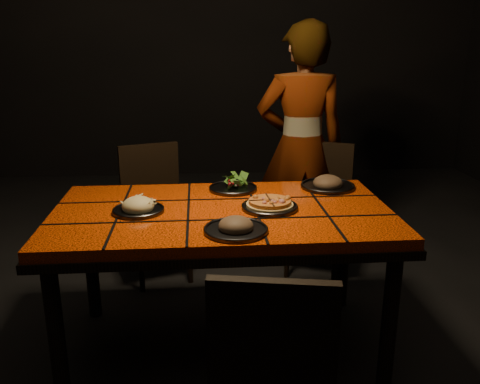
{
  "coord_description": "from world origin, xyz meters",
  "views": [
    {
      "loc": [
        -0.1,
        -2.29,
        1.53
      ],
      "look_at": [
        0.09,
        0.04,
        0.82
      ],
      "focal_mm": 38.0,
      "sensor_mm": 36.0,
      "label": 1
    }
  ],
  "objects": [
    {
      "name": "chair_far_left",
      "position": [
        -0.4,
        0.91,
        0.5
      ],
      "size": [
        0.5,
        0.5,
        0.87
      ],
      "rotation": [
        0.0,
        0.0,
        0.32
      ],
      "color": "black",
      "rests_on": "ground"
    },
    {
      "name": "dining_table",
      "position": [
        0.0,
        0.0,
        0.67
      ],
      "size": [
        1.62,
        0.92,
        0.75
      ],
      "color": "#FF4808",
      "rests_on": "ground"
    },
    {
      "name": "chair_far_right",
      "position": [
        0.7,
        0.91,
        0.49
      ],
      "size": [
        0.52,
        0.52,
        0.86
      ],
      "rotation": [
        0.0,
        0.0,
        -0.43
      ],
      "color": "black",
      "rests_on": "ground"
    },
    {
      "name": "chair_near",
      "position": [
        0.12,
        -0.89,
        0.5
      ],
      "size": [
        0.46,
        0.46,
        0.87
      ],
      "rotation": [
        0.0,
        0.0,
        2.96
      ],
      "color": "black",
      "rests_on": "ground"
    },
    {
      "name": "diner",
      "position": [
        0.58,
        1.02,
        0.82
      ],
      "size": [
        0.61,
        0.41,
        1.64
      ],
      "primitive_type": "imported",
      "rotation": [
        0.0,
        0.0,
        3.11
      ],
      "color": "brown",
      "rests_on": "ground"
    },
    {
      "name": "plate_pizza",
      "position": [
        0.23,
        -0.02,
        0.77
      ],
      "size": [
        0.27,
        0.27,
        0.04
      ],
      "color": "#333338",
      "rests_on": "dining_table"
    },
    {
      "name": "room_shell",
      "position": [
        0.0,
        0.0,
        1.5
      ],
      "size": [
        6.04,
        7.04,
        3.08
      ],
      "color": "black",
      "rests_on": "ground"
    },
    {
      "name": "plate_mushroom_a",
      "position": [
        0.04,
        -0.3,
        0.77
      ],
      "size": [
        0.27,
        0.27,
        0.09
      ],
      "color": "#333338",
      "rests_on": "dining_table"
    },
    {
      "name": "plate_pasta",
      "position": [
        -0.39,
        -0.01,
        0.77
      ],
      "size": [
        0.24,
        0.24,
        0.08
      ],
      "color": "#333338",
      "rests_on": "dining_table"
    },
    {
      "name": "plate_mushroom_b",
      "position": [
        0.59,
        0.31,
        0.77
      ],
      "size": [
        0.29,
        0.29,
        0.1
      ],
      "color": "#333338",
      "rests_on": "dining_table"
    },
    {
      "name": "plate_salad",
      "position": [
        0.07,
        0.31,
        0.78
      ],
      "size": [
        0.26,
        0.26,
        0.07
      ],
      "color": "#333338",
      "rests_on": "dining_table"
    }
  ]
}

